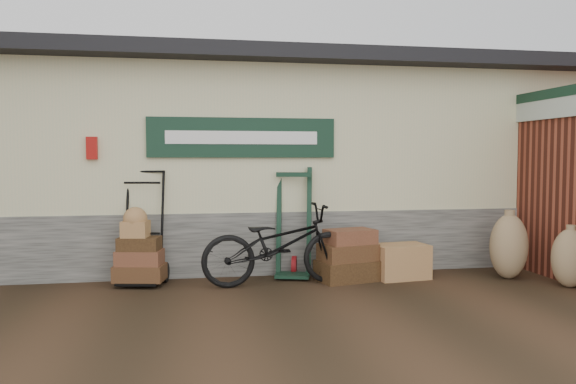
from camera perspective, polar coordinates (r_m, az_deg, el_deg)
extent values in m
plane|color=black|center=(7.10, -1.38, -10.12)|extent=(80.00, 80.00, 0.00)
cube|color=#4C4C47|center=(9.71, -3.81, -3.73)|extent=(14.00, 3.54, 0.90)
cube|color=beige|center=(9.63, -3.85, 5.15)|extent=(14.00, 3.50, 2.10)
cube|color=black|center=(9.59, -3.78, 12.07)|extent=(14.40, 4.10, 0.20)
cube|color=black|center=(7.83, -4.65, 5.52)|extent=(2.60, 0.06, 0.55)
cube|color=white|center=(7.80, -4.62, 5.53)|extent=(2.10, 0.01, 0.18)
cube|color=#9F0F0B|center=(7.90, -19.29, 4.23)|extent=(0.14, 0.10, 0.30)
cube|color=maroon|center=(9.86, 25.55, 1.00)|extent=(1.60, 4.50, 2.60)
cube|color=#194C2D|center=(8.59, 25.14, 7.70)|extent=(0.04, 2.40, 0.28)
cube|color=black|center=(8.61, 25.18, 9.02)|extent=(0.05, 2.50, 0.14)
cube|color=#9C713E|center=(7.99, 11.37, -6.92)|extent=(0.78, 0.56, 0.47)
imported|color=black|center=(7.36, -0.90, -4.93)|extent=(0.83, 2.08, 1.19)
ellipsoid|color=brown|center=(8.35, 21.53, -5.17)|extent=(0.69, 0.64, 0.90)
ellipsoid|color=brown|center=(8.13, 26.74, -6.02)|extent=(0.53, 0.46, 0.76)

